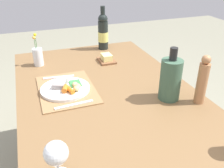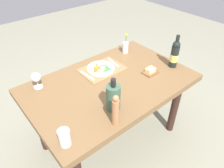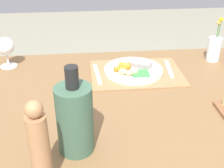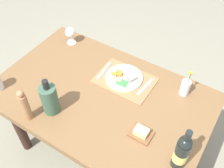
{
  "view_description": "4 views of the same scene",
  "coord_description": "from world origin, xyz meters",
  "px_view_note": "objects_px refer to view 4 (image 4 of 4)",
  "views": [
    {
      "loc": [
        1.09,
        -0.35,
        1.37
      ],
      "look_at": [
        0.09,
        0.0,
        0.81
      ],
      "focal_mm": 40.07,
      "sensor_mm": 36.0,
      "label": 1
    },
    {
      "loc": [
        0.91,
        1.11,
        1.8
      ],
      "look_at": [
        0.04,
        0.07,
        0.77
      ],
      "focal_mm": 33.8,
      "sensor_mm": 36.0,
      "label": 2
    },
    {
      "loc": [
        0.15,
        0.93,
        1.31
      ],
      "look_at": [
        0.07,
        0.09,
        0.84
      ],
      "focal_mm": 47.23,
      "sensor_mm": 36.0,
      "label": 3
    },
    {
      "loc": [
        -0.66,
        0.9,
        2.05
      ],
      "look_at": [
        -0.04,
        -0.07,
        0.79
      ],
      "focal_mm": 42.48,
      "sensor_mm": 36.0,
      "label": 4
    }
  ],
  "objects_px": {
    "wine_bottle": "(182,152)",
    "wine_glass": "(70,33)",
    "cooler_bottle": "(50,99)",
    "flower_vase": "(185,87)",
    "dining_table": "(102,104)",
    "knife": "(104,70)",
    "butter_dish": "(141,133)",
    "dinner_plate": "(124,77)",
    "pepper_mill": "(25,106)",
    "fork": "(145,87)"
  },
  "relations": [
    {
      "from": "fork",
      "to": "butter_dish",
      "type": "height_order",
      "value": "butter_dish"
    },
    {
      "from": "cooler_bottle",
      "to": "flower_vase",
      "type": "distance_m",
      "value": 0.85
    },
    {
      "from": "fork",
      "to": "knife",
      "type": "xyz_separation_m",
      "value": [
        0.32,
        0.02,
        0.0
      ]
    },
    {
      "from": "flower_vase",
      "to": "pepper_mill",
      "type": "height_order",
      "value": "pepper_mill"
    },
    {
      "from": "wine_bottle",
      "to": "wine_glass",
      "type": "bearing_deg",
      "value": -24.51
    },
    {
      "from": "butter_dish",
      "to": "wine_bottle",
      "type": "bearing_deg",
      "value": 167.05
    },
    {
      "from": "dinner_plate",
      "to": "knife",
      "type": "bearing_deg",
      "value": 3.37
    },
    {
      "from": "dining_table",
      "to": "knife",
      "type": "height_order",
      "value": "knife"
    },
    {
      "from": "fork",
      "to": "flower_vase",
      "type": "xyz_separation_m",
      "value": [
        -0.23,
        -0.09,
        0.05
      ]
    },
    {
      "from": "fork",
      "to": "pepper_mill",
      "type": "height_order",
      "value": "pepper_mill"
    },
    {
      "from": "fork",
      "to": "butter_dish",
      "type": "xyz_separation_m",
      "value": [
        -0.15,
        0.34,
        0.01
      ]
    },
    {
      "from": "dining_table",
      "to": "cooler_bottle",
      "type": "relative_size",
      "value": 5.36
    },
    {
      "from": "fork",
      "to": "flower_vase",
      "type": "height_order",
      "value": "flower_vase"
    },
    {
      "from": "dinner_plate",
      "to": "cooler_bottle",
      "type": "distance_m",
      "value": 0.53
    },
    {
      "from": "wine_glass",
      "to": "butter_dish",
      "type": "bearing_deg",
      "value": 152.49
    },
    {
      "from": "dining_table",
      "to": "pepper_mill",
      "type": "relative_size",
      "value": 5.85
    },
    {
      "from": "knife",
      "to": "cooler_bottle",
      "type": "relative_size",
      "value": 0.71
    },
    {
      "from": "pepper_mill",
      "to": "butter_dish",
      "type": "bearing_deg",
      "value": -157.86
    },
    {
      "from": "knife",
      "to": "cooler_bottle",
      "type": "height_order",
      "value": "cooler_bottle"
    },
    {
      "from": "flower_vase",
      "to": "pepper_mill",
      "type": "xyz_separation_m",
      "value": [
        0.72,
        0.68,
        0.06
      ]
    },
    {
      "from": "dinner_plate",
      "to": "cooler_bottle",
      "type": "height_order",
      "value": "cooler_bottle"
    },
    {
      "from": "fork",
      "to": "butter_dish",
      "type": "bearing_deg",
      "value": 120.21
    },
    {
      "from": "wine_glass",
      "to": "flower_vase",
      "type": "relative_size",
      "value": 0.67
    },
    {
      "from": "knife",
      "to": "flower_vase",
      "type": "bearing_deg",
      "value": -172.97
    },
    {
      "from": "butter_dish",
      "to": "knife",
      "type": "bearing_deg",
      "value": -34.16
    },
    {
      "from": "cooler_bottle",
      "to": "wine_bottle",
      "type": "distance_m",
      "value": 0.8
    },
    {
      "from": "dining_table",
      "to": "cooler_bottle",
      "type": "height_order",
      "value": "cooler_bottle"
    },
    {
      "from": "pepper_mill",
      "to": "knife",
      "type": "bearing_deg",
      "value": -106.01
    },
    {
      "from": "wine_glass",
      "to": "wine_bottle",
      "type": "height_order",
      "value": "wine_bottle"
    },
    {
      "from": "dinner_plate",
      "to": "pepper_mill",
      "type": "xyz_separation_m",
      "value": [
        0.32,
        0.58,
        0.1
      ]
    },
    {
      "from": "dining_table",
      "to": "wine_bottle",
      "type": "distance_m",
      "value": 0.67
    },
    {
      "from": "cooler_bottle",
      "to": "butter_dish",
      "type": "height_order",
      "value": "cooler_bottle"
    },
    {
      "from": "butter_dish",
      "to": "pepper_mill",
      "type": "bearing_deg",
      "value": 22.14
    },
    {
      "from": "wine_bottle",
      "to": "dinner_plate",
      "type": "bearing_deg",
      "value": -34.56
    },
    {
      "from": "dinner_plate",
      "to": "flower_vase",
      "type": "relative_size",
      "value": 1.23
    },
    {
      "from": "dinner_plate",
      "to": "wine_bottle",
      "type": "bearing_deg",
      "value": 145.44
    },
    {
      "from": "pepper_mill",
      "to": "fork",
      "type": "bearing_deg",
      "value": -129.08
    },
    {
      "from": "fork",
      "to": "wine_glass",
      "type": "xyz_separation_m",
      "value": [
        0.71,
        -0.11,
        0.09
      ]
    },
    {
      "from": "wine_bottle",
      "to": "pepper_mill",
      "type": "bearing_deg",
      "value": 12.82
    },
    {
      "from": "flower_vase",
      "to": "wine_bottle",
      "type": "bearing_deg",
      "value": 108.27
    },
    {
      "from": "dinner_plate",
      "to": "flower_vase",
      "type": "height_order",
      "value": "flower_vase"
    },
    {
      "from": "knife",
      "to": "pepper_mill",
      "type": "xyz_separation_m",
      "value": [
        0.16,
        0.57,
        0.11
      ]
    },
    {
      "from": "dinner_plate",
      "to": "wine_glass",
      "type": "height_order",
      "value": "wine_glass"
    },
    {
      "from": "dining_table",
      "to": "wine_glass",
      "type": "xyz_separation_m",
      "value": [
        0.5,
        -0.32,
        0.19
      ]
    },
    {
      "from": "dinner_plate",
      "to": "dining_table",
      "type": "bearing_deg",
      "value": 75.19
    },
    {
      "from": "dining_table",
      "to": "flower_vase",
      "type": "distance_m",
      "value": 0.56
    },
    {
      "from": "cooler_bottle",
      "to": "pepper_mill",
      "type": "relative_size",
      "value": 1.09
    },
    {
      "from": "dining_table",
      "to": "pepper_mill",
      "type": "xyz_separation_m",
      "value": [
        0.27,
        0.38,
        0.21
      ]
    },
    {
      "from": "cooler_bottle",
      "to": "flower_vase",
      "type": "bearing_deg",
      "value": -138.45
    },
    {
      "from": "cooler_bottle",
      "to": "flower_vase",
      "type": "height_order",
      "value": "cooler_bottle"
    }
  ]
}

